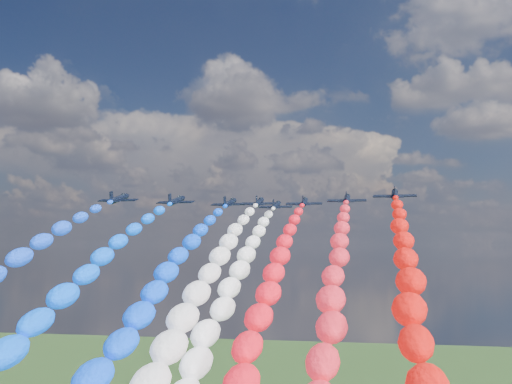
# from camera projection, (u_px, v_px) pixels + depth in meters

# --- Properties ---
(jet_0) EXTENTS (9.53, 13.01, 5.50)m
(jet_0) POSITION_uv_depth(u_px,v_px,m) (119.00, 199.00, 150.78)
(jet_0) COLOR black
(jet_1) EXTENTS (10.04, 13.37, 5.50)m
(jet_1) POSITION_uv_depth(u_px,v_px,m) (176.00, 201.00, 157.66)
(jet_1) COLOR black
(trail_1) EXTENTS (5.49, 103.58, 44.20)m
(trail_1) POSITION_uv_depth(u_px,v_px,m) (73.00, 302.00, 102.78)
(trail_1) COLOR #0453FE
(jet_2) EXTENTS (10.15, 13.45, 5.50)m
(jet_2) POSITION_uv_depth(u_px,v_px,m) (230.00, 203.00, 165.82)
(jet_2) COLOR black
(trail_2) EXTENTS (5.49, 103.58, 44.20)m
(trail_2) POSITION_uv_depth(u_px,v_px,m) (160.00, 298.00, 110.94)
(trail_2) COLOR #0843F3
(jet_3) EXTENTS (9.88, 13.26, 5.50)m
(jet_3) POSITION_uv_depth(u_px,v_px,m) (259.00, 202.00, 162.79)
(jet_3) COLOR black
(trail_3) EXTENTS (5.49, 103.58, 44.20)m
(trail_3) POSITION_uv_depth(u_px,v_px,m) (203.00, 299.00, 107.91)
(trail_3) COLOR white
(jet_4) EXTENTS (9.64, 13.09, 5.50)m
(jet_4) POSITION_uv_depth(u_px,v_px,m) (276.00, 205.00, 176.56)
(jet_4) COLOR black
(trail_4) EXTENTS (5.49, 103.58, 44.20)m
(trail_4) POSITION_uv_depth(u_px,v_px,m) (234.00, 293.00, 121.68)
(trail_4) COLOR white
(jet_5) EXTENTS (9.83, 13.23, 5.50)m
(jet_5) POSITION_uv_depth(u_px,v_px,m) (304.00, 202.00, 162.99)
(jet_5) COLOR black
(trail_5) EXTENTS (5.49, 103.58, 44.20)m
(trail_5) POSITION_uv_depth(u_px,v_px,m) (271.00, 299.00, 108.11)
(trail_5) COLOR #FC1224
(jet_6) EXTENTS (9.49, 12.98, 5.50)m
(jet_6) POSITION_uv_depth(u_px,v_px,m) (347.00, 199.00, 151.69)
(jet_6) COLOR black
(trail_6) EXTENTS (5.49, 103.58, 44.20)m
(trail_6) POSITION_uv_depth(u_px,v_px,m) (334.00, 305.00, 96.81)
(trail_6) COLOR red
(jet_7) EXTENTS (9.96, 13.32, 5.50)m
(jet_7) POSITION_uv_depth(u_px,v_px,m) (395.00, 194.00, 137.68)
(jet_7) COLOR black
(trail_7) EXTENTS (5.49, 103.58, 44.20)m
(trail_7) POSITION_uv_depth(u_px,v_px,m) (411.00, 316.00, 82.80)
(trail_7) COLOR red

